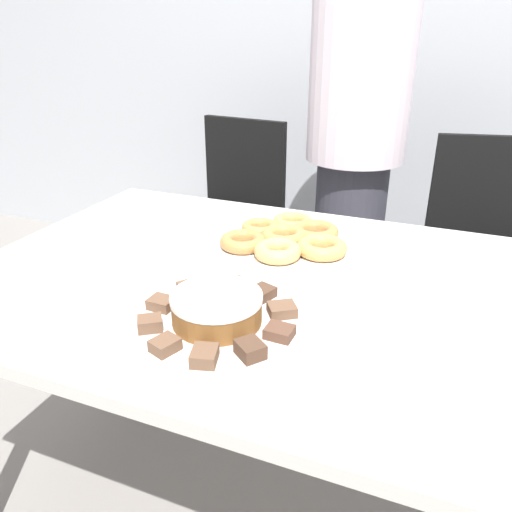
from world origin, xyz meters
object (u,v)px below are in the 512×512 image
object	(u,v)px
office_chair_right	(481,270)
plate_cake	(218,324)
office_chair_left	(229,231)
frosted_cake	(217,308)
plate_donuts	(284,244)
person_standing	(355,148)

from	to	relation	value
office_chair_right	plate_cake	world-z (taller)	office_chair_right
office_chair_left	office_chair_right	distance (m)	1.04
office_chair_left	frosted_cake	distance (m)	1.28
office_chair_right	frosted_cake	xyz separation A→B (m)	(-0.54, -1.13, 0.33)
office_chair_left	plate_cake	size ratio (longest dim) A/B	2.62
office_chair_left	plate_donuts	size ratio (longest dim) A/B	2.33
office_chair_right	frosted_cake	world-z (taller)	office_chair_right
plate_cake	office_chair_right	bearing A→B (deg)	64.47
plate_cake	person_standing	bearing A→B (deg)	89.02
person_standing	plate_cake	bearing A→B (deg)	-90.98
person_standing	frosted_cake	world-z (taller)	person_standing
office_chair_right	frosted_cake	size ratio (longest dim) A/B	5.05
office_chair_left	office_chair_right	xyz separation A→B (m)	(1.04, -0.00, 0.00)
office_chair_right	plate_donuts	bearing A→B (deg)	-139.82
person_standing	office_chair_left	size ratio (longest dim) A/B	1.77
office_chair_right	plate_donuts	size ratio (longest dim) A/B	2.33
frosted_cake	person_standing	bearing A→B (deg)	89.02
person_standing	plate_donuts	world-z (taller)	person_standing
plate_donuts	frosted_cake	world-z (taller)	frosted_cake
frosted_cake	plate_donuts	bearing A→B (deg)	91.42
plate_donuts	frosted_cake	xyz separation A→B (m)	(0.01, -0.43, 0.03)
person_standing	plate_cake	world-z (taller)	person_standing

